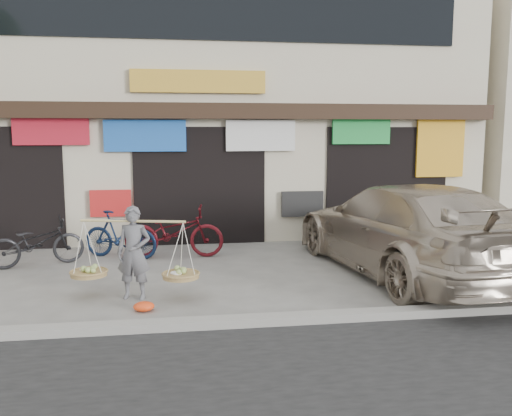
{
  "coord_description": "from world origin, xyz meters",
  "views": [
    {
      "loc": [
        -0.55,
        -8.94,
        2.58
      ],
      "look_at": [
        0.92,
        0.9,
        1.18
      ],
      "focal_mm": 38.0,
      "sensor_mm": 36.0,
      "label": 1
    }
  ],
  "objects": [
    {
      "name": "ground",
      "position": [
        0.0,
        0.0,
        0.0
      ],
      "size": [
        70.0,
        70.0,
        0.0
      ],
      "primitive_type": "plane",
      "color": "gray",
      "rests_on": "ground"
    },
    {
      "name": "suv",
      "position": [
        3.58,
        0.28,
        0.83
      ],
      "size": [
        3.03,
        6.0,
        1.67
      ],
      "rotation": [
        0.0,
        0.0,
        3.26
      ],
      "color": "#B4A591",
      "rests_on": "ground"
    },
    {
      "name": "bike_0",
      "position": [
        -3.24,
        1.85,
        0.46
      ],
      "size": [
        1.87,
        1.18,
        0.93
      ],
      "primitive_type": "imported",
      "rotation": [
        0.0,
        0.0,
        1.92
      ],
      "color": "black",
      "rests_on": "ground"
    },
    {
      "name": "bike_1",
      "position": [
        -1.7,
        2.28,
        0.49
      ],
      "size": [
        1.68,
        1.1,
        0.98
      ],
      "primitive_type": "imported",
      "rotation": [
        0.0,
        0.0,
        1.14
      ],
      "color": "#101E3B",
      "rests_on": "ground"
    },
    {
      "name": "street_vendor",
      "position": [
        -1.21,
        -0.56,
        0.66
      ],
      "size": [
        1.99,
        0.9,
        1.46
      ],
      "rotation": [
        0.0,
        0.0,
        -0.24
      ],
      "color": "#5E5D62",
      "rests_on": "ground"
    },
    {
      "name": "bike_2",
      "position": [
        -0.6,
        2.22,
        0.54
      ],
      "size": [
        2.1,
        0.92,
        1.07
      ],
      "primitive_type": "imported",
      "rotation": [
        0.0,
        0.0,
        1.47
      ],
      "color": "#530E14",
      "rests_on": "ground"
    },
    {
      "name": "shophouse_block",
      "position": [
        -0.0,
        6.42,
        3.45
      ],
      "size": [
        14.0,
        6.32,
        7.0
      ],
      "color": "beige",
      "rests_on": "ground"
    },
    {
      "name": "kerb",
      "position": [
        0.0,
        -2.0,
        0.06
      ],
      "size": [
        70.0,
        0.25,
        0.12
      ],
      "primitive_type": "cube",
      "color": "gray",
      "rests_on": "ground"
    },
    {
      "name": "red_bag",
      "position": [
        -1.05,
        -1.21,
        0.07
      ],
      "size": [
        0.31,
        0.25,
        0.14
      ],
      "primitive_type": "ellipsoid",
      "color": "#F34316",
      "rests_on": "ground"
    }
  ]
}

